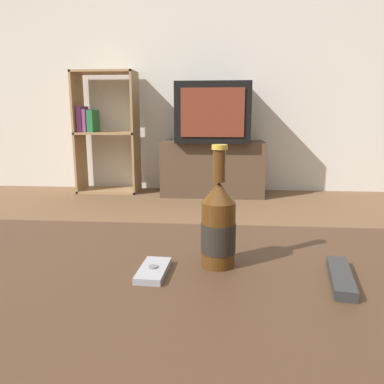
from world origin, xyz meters
TOP-DOWN VIEW (x-y plane):
  - back_wall at (0.00, 3.02)m, footprint 8.00×0.05m
  - coffee_table at (0.00, 0.00)m, footprint 1.33×0.73m
  - tv_stand at (0.03, 2.75)m, footprint 0.93×0.41m
  - television at (0.03, 2.74)m, footprint 0.65×0.56m
  - bookshelf at (-1.01, 2.81)m, footprint 0.57×0.30m
  - beer_bottle at (0.12, 0.06)m, footprint 0.08×0.08m
  - cell_phone at (-0.01, -0.00)m, footprint 0.06×0.12m
  - remote_control at (0.36, -0.01)m, footprint 0.07×0.18m

SIDE VIEW (x-z plane):
  - tv_stand at x=0.03m, z-range 0.00..0.50m
  - coffee_table at x=0.00m, z-range 0.15..0.57m
  - cell_phone at x=-0.01m, z-range 0.41..0.43m
  - remote_control at x=0.36m, z-range 0.42..0.44m
  - beer_bottle at x=0.12m, z-range 0.38..0.64m
  - bookshelf at x=-1.01m, z-range 0.03..1.16m
  - television at x=0.03m, z-range 0.50..1.01m
  - back_wall at x=0.00m, z-range 0.00..2.60m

